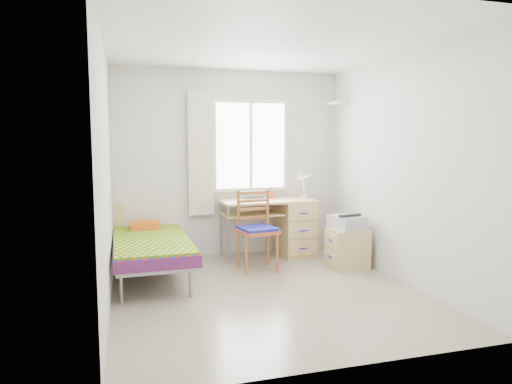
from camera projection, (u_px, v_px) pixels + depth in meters
The scene contains 17 objects.
floor at pixel (266, 291), 4.90m from camera, with size 3.50×3.50×0.00m, color #BCAD93.
ceiling at pixel (267, 43), 4.63m from camera, with size 3.50×3.50×0.00m, color white.
wall_back at pixel (230, 164), 6.44m from camera, with size 3.20×3.20×0.00m, color silver.
wall_left at pixel (106, 174), 4.33m from camera, with size 3.50×3.50×0.00m, color silver.
wall_right at pixel (400, 169), 5.20m from camera, with size 3.50×3.50×0.00m, color silver.
window at pixel (251, 146), 6.47m from camera, with size 1.10×0.04×1.30m.
curtain at pixel (201, 153), 6.24m from camera, with size 0.35×0.05×1.70m, color beige.
floating_shelf at pixel (338, 103), 6.42m from camera, with size 0.20×0.32×0.03m, color white.
bed at pixel (151, 243), 5.46m from camera, with size 0.91×1.89×0.81m.
desk at pixel (291, 225), 6.44m from camera, with size 1.31×0.63×0.81m.
chair at pixel (257, 225), 5.74m from camera, with size 0.50×0.50×1.02m.
cabinet at pixel (347, 248), 5.84m from camera, with size 0.47×0.42×0.50m.
printer at pixel (346, 222), 5.82m from camera, with size 0.42×0.47×0.17m.
laptop at pixel (255, 199), 6.32m from camera, with size 0.33×0.22×0.03m, color black.
pen_cup at pixel (270, 195), 6.48m from camera, with size 0.08×0.08×0.10m, color orange.
task_lamp at pixel (303, 182), 6.37m from camera, with size 0.22×0.32×0.39m.
book at pixel (254, 216), 6.26m from camera, with size 0.16×0.22×0.02m, color gray.
Camera 1 is at (-1.42, -4.55, 1.59)m, focal length 32.00 mm.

